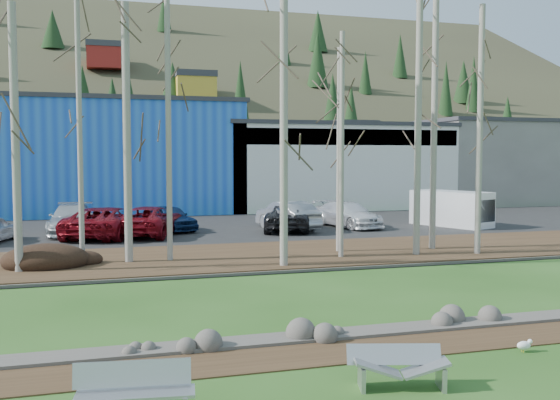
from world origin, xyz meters
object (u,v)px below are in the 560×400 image
object	(u,v)px
car_4	(169,218)
car_8	(150,221)
seagull	(524,345)
bench_damaged	(399,367)
bench_intact	(135,392)
car_9	(101,222)
van_white	(454,209)
car_3	(72,219)
car_6	(286,218)
car_5	(287,215)
car_2	(110,222)
car_7	(348,214)

from	to	relation	value
car_4	car_8	xyz separation A→B (m)	(-1.16, -1.82, 0.05)
seagull	car_8	distance (m)	21.92
bench_damaged	car_8	distance (m)	22.30
bench_intact	car_9	world-z (taller)	car_9
seagull	van_white	xyz separation A→B (m)	(11.02, 20.63, 0.99)
bench_damaged	car_3	size ratio (longest dim) A/B	0.34
car_6	bench_damaged	bearing A→B (deg)	94.57
car_8	car_5	bearing A→B (deg)	-155.54
car_9	bench_damaged	bearing A→B (deg)	123.84
car_2	car_5	world-z (taller)	car_5
seagull	car_6	world-z (taller)	car_6
seagull	car_8	size ratio (longest dim) A/B	0.07
car_2	van_white	bearing A→B (deg)	-160.33
van_white	car_8	bearing A→B (deg)	156.81
bench_damaged	seagull	size ratio (longest dim) A/B	4.63
car_5	van_white	size ratio (longest dim) A/B	0.96
car_4	car_9	xyz separation A→B (m)	(-3.57, -1.82, 0.05)
bench_damaged	van_white	size ratio (longest dim) A/B	0.36
car_4	car_9	world-z (taller)	car_9
bench_damaged	car_9	xyz separation A→B (m)	(-5.12, 22.12, 0.51)
car_2	car_6	xyz separation A→B (m)	(9.21, 0.17, -0.05)
bench_damaged	car_2	distance (m)	22.61
bench_damaged	car_4	distance (m)	24.00
car_8	seagull	bearing A→B (deg)	127.30
seagull	car_4	bearing A→B (deg)	112.87
car_3	bench_damaged	bearing A→B (deg)	-72.70
car_7	car_4	bearing A→B (deg)	160.82
bench_damaged	car_3	distance (m)	24.84
bench_damaged	car_9	size ratio (longest dim) A/B	0.33
car_7	car_5	bearing A→B (deg)	171.79
seagull	car_2	xyz separation A→B (m)	(-8.16, 21.01, 0.74)
car_6	van_white	size ratio (longest dim) A/B	1.02
car_4	car_7	xyz separation A→B (m)	(9.99, -1.00, 0.02)
car_9	car_7	bearing A→B (deg)	-155.75
car_9	car_5	bearing A→B (deg)	-156.44
car_2	car_8	xyz separation A→B (m)	(1.94, 0.00, 0.00)
seagull	car_9	bearing A→B (deg)	122.70
seagull	car_8	xyz separation A→B (m)	(-6.22, 21.01, 0.74)
van_white	car_5	bearing A→B (deg)	153.11
car_2	car_7	world-z (taller)	car_2
car_3	car_8	xyz separation A→B (m)	(3.84, -1.83, -0.02)
seagull	car_5	bearing A→B (deg)	97.15
car_3	car_5	world-z (taller)	car_5
seagull	car_5	distance (m)	21.53
car_2	car_4	distance (m)	3.59
car_6	car_5	bearing A→B (deg)	-101.18
bench_damaged	seagull	xyz separation A→B (m)	(3.51, 1.11, -0.23)
car_6	van_white	distance (m)	9.99
car_7	car_8	distance (m)	11.18
car_4	car_7	world-z (taller)	car_7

